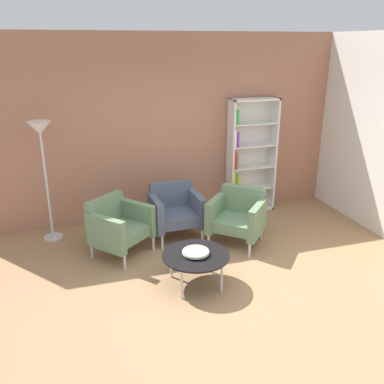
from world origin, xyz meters
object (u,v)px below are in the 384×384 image
(coffee_table_low, at_px, (196,257))
(armchair_corner_red, at_px, (118,225))
(decorative_bowl, at_px, (196,252))
(armchair_spare_guest, at_px, (175,210))
(armchair_near_window, at_px, (238,216))
(floor_lamp_torchiere, at_px, (41,143))
(bookshelf_tall, at_px, (248,158))

(coffee_table_low, bearing_deg, armchair_corner_red, 125.85)
(coffee_table_low, height_order, decorative_bowl, decorative_bowl)
(decorative_bowl, relative_size, armchair_spare_guest, 0.41)
(armchair_near_window, height_order, floor_lamp_torchiere, floor_lamp_torchiere)
(armchair_near_window, distance_m, floor_lamp_torchiere, 2.91)
(coffee_table_low, xyz_separation_m, floor_lamp_torchiere, (-1.65, 1.81, 1.08))
(coffee_table_low, relative_size, armchair_spare_guest, 1.03)
(bookshelf_tall, relative_size, decorative_bowl, 5.94)
(armchair_corner_red, xyz_separation_m, armchair_near_window, (1.68, -0.17, 0.00))
(floor_lamp_torchiere, bearing_deg, decorative_bowl, -47.67)
(decorative_bowl, bearing_deg, floor_lamp_torchiere, 132.33)
(armchair_spare_guest, bearing_deg, floor_lamp_torchiere, 163.54)
(decorative_bowl, relative_size, floor_lamp_torchiere, 0.18)
(armchair_corner_red, relative_size, armchair_near_window, 1.00)
(decorative_bowl, bearing_deg, armchair_corner_red, 125.85)
(armchair_corner_red, height_order, floor_lamp_torchiere, floor_lamp_torchiere)
(bookshelf_tall, bearing_deg, armchair_near_window, -119.44)
(decorative_bowl, distance_m, armchair_corner_red, 1.31)
(armchair_corner_red, height_order, armchair_near_window, same)
(bookshelf_tall, height_order, coffee_table_low, bookshelf_tall)
(decorative_bowl, bearing_deg, armchair_spare_guest, 85.44)
(armchair_corner_red, bearing_deg, armchair_spare_guest, -21.84)
(armchair_spare_guest, height_order, armchair_near_window, same)
(armchair_corner_red, bearing_deg, floor_lamp_torchiere, 98.91)
(coffee_table_low, xyz_separation_m, armchair_corner_red, (-0.77, 1.06, 0.04))
(bookshelf_tall, bearing_deg, floor_lamp_torchiere, -176.07)
(armchair_near_window, bearing_deg, coffee_table_low, -93.72)
(bookshelf_tall, relative_size, armchair_corner_red, 2.00)
(decorative_bowl, distance_m, floor_lamp_torchiere, 2.66)
(coffee_table_low, bearing_deg, decorative_bowl, 90.00)
(decorative_bowl, height_order, floor_lamp_torchiere, floor_lamp_torchiere)
(bookshelf_tall, bearing_deg, armchair_spare_guest, -154.96)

